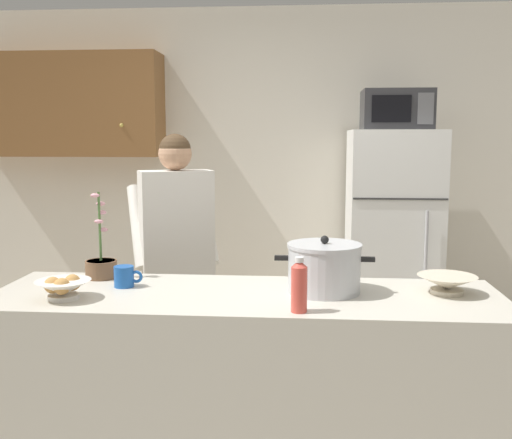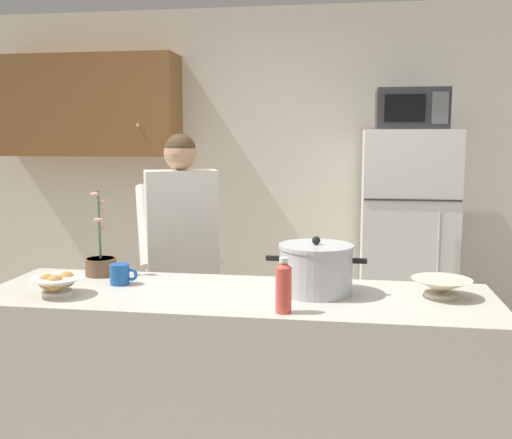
% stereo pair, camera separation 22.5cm
% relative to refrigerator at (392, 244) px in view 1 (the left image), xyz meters
% --- Properties ---
extents(back_wall_unit, '(6.00, 0.48, 2.60)m').
position_rel_refrigerator_xyz_m(back_wall_unit, '(-1.17, 0.41, 0.57)').
color(back_wall_unit, silver).
rests_on(back_wall_unit, ground).
extents(kitchen_island, '(2.22, 0.68, 0.92)m').
position_rel_refrigerator_xyz_m(kitchen_island, '(-0.89, -1.85, -0.36)').
color(kitchen_island, beige).
rests_on(kitchen_island, ground).
extents(refrigerator, '(0.64, 0.68, 1.65)m').
position_rel_refrigerator_xyz_m(refrigerator, '(0.00, 0.00, 0.00)').
color(refrigerator, white).
rests_on(refrigerator, ground).
extents(microwave, '(0.48, 0.37, 0.28)m').
position_rel_refrigerator_xyz_m(microwave, '(0.00, -0.02, 0.96)').
color(microwave, '#2D2D30').
rests_on(microwave, refrigerator).
extents(person_near_pot, '(0.60, 0.55, 1.62)m').
position_rel_refrigerator_xyz_m(person_near_pot, '(-1.38, -1.00, 0.18)').
color(person_near_pot, '#726656').
rests_on(person_near_pot, ground).
extents(cooking_pot, '(0.44, 0.32, 0.25)m').
position_rel_refrigerator_xyz_m(cooking_pot, '(-0.55, -1.79, 0.20)').
color(cooking_pot, silver).
rests_on(cooking_pot, kitchen_island).
extents(coffee_mug, '(0.13, 0.09, 0.10)m').
position_rel_refrigerator_xyz_m(coffee_mug, '(-1.45, -1.77, 0.14)').
color(coffee_mug, '#1E59B2').
rests_on(coffee_mug, kitchen_island).
extents(bread_bowl, '(0.23, 0.23, 0.10)m').
position_rel_refrigerator_xyz_m(bread_bowl, '(-1.64, -2.00, 0.15)').
color(bread_bowl, white).
rests_on(bread_bowl, kitchen_island).
extents(empty_bowl, '(0.25, 0.25, 0.08)m').
position_rel_refrigerator_xyz_m(empty_bowl, '(-0.02, -1.78, 0.14)').
color(empty_bowl, beige).
rests_on(empty_bowl, kitchen_island).
extents(bottle_near_edge, '(0.06, 0.06, 0.22)m').
position_rel_refrigerator_xyz_m(bottle_near_edge, '(-0.66, -2.11, 0.20)').
color(bottle_near_edge, '#D84C3F').
rests_on(bottle_near_edge, kitchen_island).
extents(potted_orchid, '(0.15, 0.15, 0.42)m').
position_rel_refrigerator_xyz_m(potted_orchid, '(-1.61, -1.61, 0.16)').
color(potted_orchid, brown).
rests_on(potted_orchid, kitchen_island).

